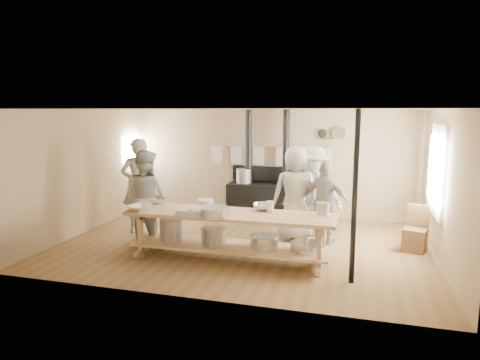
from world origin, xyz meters
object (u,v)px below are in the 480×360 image
(cook_far_left, at_px, (139,186))
(cook_left, at_px, (146,198))
(cook_by_window, at_px, (312,191))
(roasting_pan, at_px, (190,212))
(cook_right, at_px, (325,203))
(stove, at_px, (266,197))
(cook_center, at_px, (296,193))
(chair, at_px, (415,238))
(prep_table, at_px, (230,231))

(cook_far_left, relative_size, cook_left, 1.09)
(cook_by_window, distance_m, roasting_pan, 2.84)
(cook_right, bearing_deg, stove, -33.26)
(cook_right, distance_m, cook_by_window, 0.59)
(cook_center, distance_m, chair, 2.36)
(prep_table, xyz_separation_m, cook_left, (-1.79, 0.41, 0.40))
(cook_right, relative_size, cook_by_window, 0.87)
(prep_table, bearing_deg, cook_by_window, 57.04)
(prep_table, bearing_deg, cook_far_left, 153.38)
(cook_left, bearing_deg, roasting_pan, 158.28)
(cook_by_window, bearing_deg, roasting_pan, -122.04)
(cook_far_left, bearing_deg, chair, 150.42)
(cook_far_left, relative_size, roasting_pan, 4.66)
(cook_center, xyz_separation_m, cook_right, (0.60, -0.13, -0.13))
(cook_far_left, height_order, cook_right, cook_far_left)
(cook_left, xyz_separation_m, cook_center, (2.71, 1.10, 0.02))
(cook_by_window, bearing_deg, stove, 143.63)
(cook_right, bearing_deg, chair, -165.17)
(cook_far_left, bearing_deg, cook_right, 151.08)
(stove, bearing_deg, chair, -27.04)
(prep_table, height_order, chair, prep_table)
(prep_table, xyz_separation_m, chair, (3.16, 1.40, -0.27))
(cook_center, bearing_deg, stove, -79.59)
(cook_by_window, bearing_deg, cook_far_left, -161.76)
(prep_table, height_order, cook_center, cook_center)
(chair, bearing_deg, cook_left, -151.99)
(stove, relative_size, roasting_pan, 6.02)
(prep_table, bearing_deg, cook_left, 167.11)
(prep_table, bearing_deg, cook_right, 42.34)
(prep_table, bearing_deg, chair, 23.93)
(cook_far_left, xyz_separation_m, chair, (5.51, 0.23, -0.76))
(prep_table, relative_size, roasting_pan, 8.33)
(chair, xyz_separation_m, roasting_pan, (-3.75, -1.73, 0.65))
(prep_table, distance_m, cook_left, 1.88)
(cook_right, bearing_deg, cook_center, 1.37)
(stove, distance_m, roasting_pan, 3.42)
(cook_left, height_order, cook_right, cook_left)
(roasting_pan, bearing_deg, stove, 80.02)
(prep_table, xyz_separation_m, cook_by_window, (1.21, 1.87, 0.42))
(stove, distance_m, cook_right, 2.25)
(stove, xyz_separation_m, chair, (3.16, -1.61, -0.27))
(cook_far_left, distance_m, cook_left, 0.95)
(cook_center, bearing_deg, prep_table, 37.90)
(roasting_pan, bearing_deg, cook_far_left, 139.44)
(stove, height_order, chair, stove)
(cook_far_left, distance_m, cook_center, 3.28)
(cook_by_window, bearing_deg, cook_center, -122.56)
(cook_center, bearing_deg, cook_by_window, -150.72)
(cook_far_left, relative_size, cook_center, 1.06)
(chair, height_order, roasting_pan, roasting_pan)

